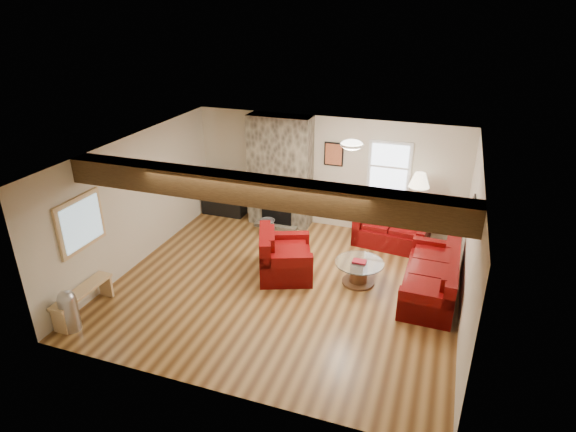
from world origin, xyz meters
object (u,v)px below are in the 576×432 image
Objects in this scene: tv_cabinet at (224,204)px; sofa_three at (431,273)px; television at (223,184)px; floor_lamp at (419,184)px; coffee_table at (359,273)px; armchair_red at (285,253)px; loveseat at (392,228)px.

sofa_three is at bearing -21.40° from tv_cabinet.
television is 4.51m from floor_lamp.
sofa_three is at bearing 4.04° from coffee_table.
armchair_red is 1.23× the size of television.
television is (-3.69, 2.02, 0.54)m from coffee_table.
armchair_red reaches higher than tv_cabinet.
television is at bearing 25.66° from armchair_red.
sofa_three is 2.32× the size of coffee_table.
loveseat is 1.67× the size of television.
television reaches higher than loveseat.
loveseat is 2.52m from armchair_red.
tv_cabinet is at bearing 151.27° from coffee_table.
sofa_three is at bearing -21.40° from television.
armchair_red is at bearing -84.13° from sofa_three.
tv_cabinet is (-3.69, 2.02, 0.04)m from coffee_table.
television reaches higher than sofa_three.
coffee_table is 4.20m from tv_cabinet.
loveseat is at bearing -167.43° from floor_lamp.
sofa_three is 1.26m from coffee_table.
floor_lamp is at bearing -2.60° from tv_cabinet.
television reaches higher than coffee_table.
loveseat is 1.46× the size of tv_cabinet.
sofa_three is 5.30m from tv_cabinet.
coffee_table is 0.87× the size of tv_cabinet.
tv_cabinet is 0.51m from television.
coffee_table is 1.00× the size of television.
floor_lamp reaches higher than television.
tv_cabinet is (-2.32, 2.16, -0.18)m from armchair_red.
armchair_red is 1.22× the size of coffee_table.
floor_lamp reaches higher than coffee_table.
armchair_red is at bearing -174.22° from coffee_table.
armchair_red reaches higher than loveseat.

